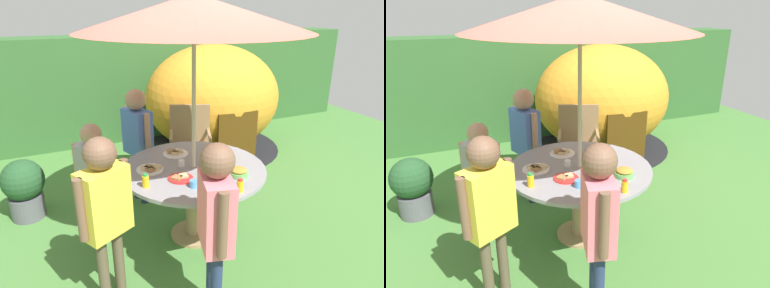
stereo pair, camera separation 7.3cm
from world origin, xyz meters
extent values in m
cube|color=#477A38|center=(0.00, 0.00, -0.01)|extent=(10.00, 10.00, 0.02)
cube|color=#33602D|center=(0.00, 3.19, 0.86)|extent=(9.00, 0.70, 1.71)
cylinder|color=tan|center=(0.00, 0.00, 0.01)|extent=(0.45, 0.45, 0.03)
cylinder|color=tan|center=(0.00, 0.00, 0.36)|extent=(0.15, 0.15, 0.72)
cylinder|color=gray|center=(0.00, 0.00, 0.73)|extent=(1.34, 1.34, 0.03)
cylinder|color=#B7AD8C|center=(0.00, 0.00, 1.12)|extent=(0.04, 0.04, 2.24)
cone|color=#CC4C3F|center=(0.00, 0.00, 2.10)|extent=(1.92, 1.92, 0.29)
cylinder|color=#93704C|center=(0.16, 1.01, 0.20)|extent=(0.04, 0.04, 0.41)
cylinder|color=#93704C|center=(0.60, 0.83, 0.20)|extent=(0.04, 0.04, 0.41)
cylinder|color=#93704C|center=(0.31, 1.38, 0.20)|extent=(0.04, 0.04, 0.41)
cylinder|color=#93704C|center=(0.75, 1.20, 0.20)|extent=(0.04, 0.04, 0.41)
cube|color=#93704C|center=(0.46, 1.11, 0.42)|extent=(0.65, 0.60, 0.04)
cube|color=#93704C|center=(0.53, 1.29, 0.71)|extent=(0.49, 0.23, 0.53)
cube|color=#93704C|center=(0.24, 1.20, 0.64)|extent=(0.20, 0.42, 0.03)
cube|color=#93704C|center=(0.68, 1.01, 0.64)|extent=(0.20, 0.42, 0.03)
ellipsoid|color=orange|center=(1.26, 2.06, 0.81)|extent=(2.22, 1.93, 1.63)
cylinder|color=black|center=(1.26, 2.06, 0.01)|extent=(2.28, 2.28, 0.01)
cube|color=#4B310D|center=(1.21, 1.19, 0.45)|extent=(0.59, 0.07, 0.73)
cylinder|color=#595960|center=(-1.50, 1.04, 0.13)|extent=(0.35, 0.35, 0.26)
sphere|color=#234C28|center=(-1.50, 1.04, 0.44)|extent=(0.44, 0.44, 0.44)
cylinder|color=navy|center=(-0.30, 0.95, 0.30)|extent=(0.08, 0.08, 0.60)
cylinder|color=navy|center=(-0.26, 0.81, 0.30)|extent=(0.08, 0.08, 0.60)
cube|color=#4C72C6|center=(-0.28, 0.88, 0.85)|extent=(0.29, 0.39, 0.51)
cylinder|color=tan|center=(-0.34, 1.07, 0.88)|extent=(0.06, 0.06, 0.46)
cylinder|color=tan|center=(-0.22, 0.70, 0.88)|extent=(0.06, 0.06, 0.46)
sphere|color=tan|center=(-0.28, 0.88, 1.22)|extent=(0.23, 0.23, 0.23)
cylinder|color=brown|center=(-0.89, 0.47, 0.26)|extent=(0.07, 0.07, 0.52)
cylinder|color=brown|center=(-0.78, 0.41, 0.26)|extent=(0.07, 0.07, 0.52)
cube|color=#99999E|center=(-0.84, 0.44, 0.74)|extent=(0.34, 0.29, 0.44)
cylinder|color=tan|center=(-0.99, 0.52, 0.76)|extent=(0.06, 0.06, 0.39)
cylinder|color=tan|center=(-0.68, 0.36, 0.76)|extent=(0.06, 0.06, 0.39)
sphere|color=tan|center=(-0.84, 0.44, 1.06)|extent=(0.20, 0.20, 0.20)
cylinder|color=brown|center=(-0.97, -0.51, 0.30)|extent=(0.08, 0.08, 0.61)
cylinder|color=brown|center=(-0.84, -0.44, 0.30)|extent=(0.08, 0.08, 0.61)
cube|color=yellow|center=(-0.91, -0.48, 0.86)|extent=(0.40, 0.33, 0.51)
cylinder|color=brown|center=(-1.08, -0.57, 0.89)|extent=(0.07, 0.07, 0.46)
cylinder|color=brown|center=(-0.74, -0.39, 0.89)|extent=(0.07, 0.07, 0.46)
sphere|color=brown|center=(-0.91, -0.48, 1.23)|extent=(0.23, 0.23, 0.23)
cylinder|color=navy|center=(-0.28, -1.00, 0.31)|extent=(0.08, 0.08, 0.61)
cylinder|color=navy|center=(-0.24, -0.85, 0.31)|extent=(0.08, 0.08, 0.61)
cube|color=#EA727F|center=(-0.26, -0.93, 0.87)|extent=(0.28, 0.39, 0.52)
cylinder|color=brown|center=(-0.31, -1.12, 0.90)|extent=(0.07, 0.07, 0.47)
cylinder|color=brown|center=(-0.21, -0.74, 0.90)|extent=(0.07, 0.07, 0.47)
sphere|color=brown|center=(-0.26, -0.93, 1.24)|extent=(0.23, 0.23, 0.23)
cylinder|color=#66B259|center=(0.29, -0.33, 0.77)|extent=(0.17, 0.17, 0.04)
ellipsoid|color=gold|center=(0.29, -0.33, 0.81)|extent=(0.15, 0.15, 0.04)
cylinder|color=white|center=(-0.39, 0.10, 0.76)|extent=(0.25, 0.25, 0.01)
cube|color=tan|center=(-0.34, 0.09, 0.77)|extent=(0.11, 0.11, 0.02)
cube|color=#9E7547|center=(-0.39, 0.14, 0.77)|extent=(0.10, 0.10, 0.02)
cube|color=tan|center=(-0.44, 0.12, 0.77)|extent=(0.07, 0.07, 0.02)
cube|color=#9E7547|center=(-0.39, 0.07, 0.77)|extent=(0.09, 0.09, 0.02)
cylinder|color=red|center=(-0.20, -0.17, 0.76)|extent=(0.22, 0.22, 0.01)
cube|color=tan|center=(-0.17, -0.16, 0.77)|extent=(0.07, 0.07, 0.02)
cube|color=#9E7547|center=(-0.24, -0.17, 0.77)|extent=(0.11, 0.11, 0.02)
cylinder|color=white|center=(-0.04, 0.35, 0.76)|extent=(0.25, 0.25, 0.01)
cube|color=tan|center=(0.00, 0.36, 0.77)|extent=(0.07, 0.07, 0.02)
cube|color=#9E7547|center=(-0.07, 0.40, 0.77)|extent=(0.10, 0.10, 0.02)
cube|color=tan|center=(-0.05, 0.33, 0.77)|extent=(0.09, 0.09, 0.02)
cylinder|color=yellow|center=(0.18, -0.21, 0.81)|extent=(0.06, 0.06, 0.11)
cylinder|color=red|center=(0.18, -0.21, 0.87)|extent=(0.04, 0.04, 0.02)
cylinder|color=yellow|center=(-0.52, -0.19, 0.80)|extent=(0.06, 0.06, 0.10)
cylinder|color=green|center=(-0.52, -0.19, 0.86)|extent=(0.04, 0.04, 0.02)
cylinder|color=yellow|center=(0.15, -0.57, 0.80)|extent=(0.05, 0.05, 0.10)
cylinder|color=red|center=(0.15, -0.57, 0.86)|extent=(0.04, 0.04, 0.02)
cylinder|color=yellow|center=(0.22, -0.14, 0.80)|extent=(0.06, 0.06, 0.09)
cylinder|color=red|center=(0.22, -0.14, 0.85)|extent=(0.04, 0.04, 0.02)
cylinder|color=white|center=(-0.09, 0.07, 0.78)|extent=(0.06, 0.06, 0.06)
cylinder|color=#4C99D8|center=(-0.16, -0.35, 0.78)|extent=(0.07, 0.07, 0.06)
camera|label=1|loc=(-1.23, -2.69, 2.15)|focal=32.85mm
camera|label=2|loc=(-1.16, -2.72, 2.15)|focal=32.85mm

